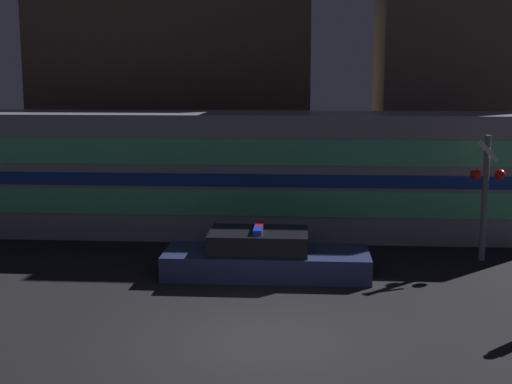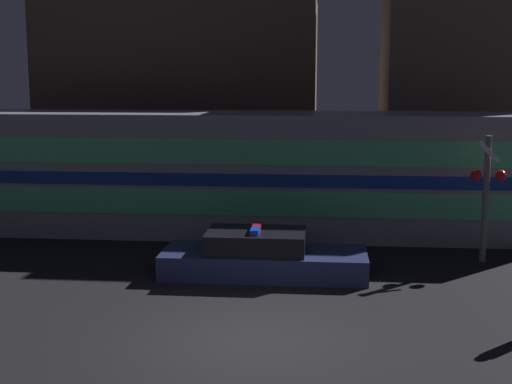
{
  "view_description": "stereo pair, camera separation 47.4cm",
  "coord_description": "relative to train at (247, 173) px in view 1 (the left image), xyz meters",
  "views": [
    {
      "loc": [
        0.79,
        -12.21,
        4.8
      ],
      "look_at": [
        -0.52,
        6.58,
        1.63
      ],
      "focal_mm": 50.0,
      "sensor_mm": 36.0,
      "label": 1
    },
    {
      "loc": [
        1.27,
        -12.17,
        4.8
      ],
      "look_at": [
        -0.52,
        6.58,
        1.63
      ],
      "focal_mm": 50.0,
      "sensor_mm": 36.0,
      "label": 2
    }
  ],
  "objects": [
    {
      "name": "train",
      "position": [
        0.0,
        0.0,
        0.0
      ],
      "size": [
        17.06,
        2.84,
        3.62
      ],
      "color": "gray",
      "rests_on": "ground_plane"
    },
    {
      "name": "crossing_signal_near",
      "position": [
        6.31,
        -2.88,
        0.05
      ],
      "size": [
        0.87,
        0.37,
        3.24
      ],
      "color": "slate",
      "rests_on": "ground_plane"
    },
    {
      "name": "police_car",
      "position": [
        0.78,
        -4.55,
        -1.38
      ],
      "size": [
        4.88,
        1.78,
        1.2
      ],
      "rotation": [
        0.0,
        0.0,
        -0.0
      ],
      "color": "navy",
      "rests_on": "ground_plane"
    },
    {
      "name": "ground_plane",
      "position": [
        0.94,
        -8.85,
        -1.81
      ],
      "size": [
        120.0,
        120.0,
        0.0
      ],
      "primitive_type": "plane",
      "color": "black"
    },
    {
      "name": "building_left",
      "position": [
        -3.14,
        6.36,
        1.93
      ],
      "size": [
        10.03,
        5.87,
        7.49
      ],
      "color": "brown",
      "rests_on": "ground_plane"
    },
    {
      "name": "building_center",
      "position": [
        7.89,
        5.59,
        2.84
      ],
      "size": [
        7.07,
        4.1,
        9.31
      ],
      "color": "brown",
      "rests_on": "ground_plane"
    }
  ]
}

